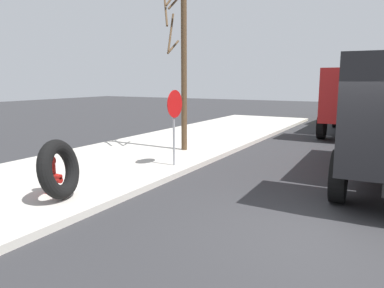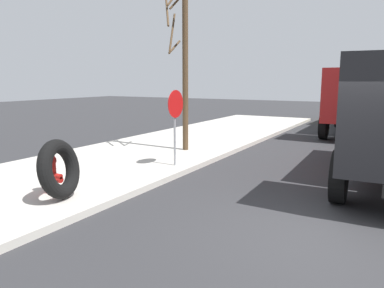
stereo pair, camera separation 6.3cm
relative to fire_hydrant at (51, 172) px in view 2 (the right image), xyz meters
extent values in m
plane|color=#2D2D30|center=(0.74, -5.43, -0.59)|extent=(80.00, 80.00, 0.00)
cube|color=#BCB7AD|center=(0.74, 1.07, -0.52)|extent=(36.00, 5.00, 0.15)
cylinder|color=red|center=(0.00, 0.01, -0.13)|extent=(0.24, 0.24, 0.63)
sphere|color=red|center=(0.00, 0.01, 0.25)|extent=(0.27, 0.27, 0.27)
cylinder|color=red|center=(0.00, -0.20, -0.05)|extent=(0.11, 0.19, 0.11)
cylinder|color=red|center=(0.00, 0.23, -0.05)|extent=(0.11, 0.19, 0.11)
cylinder|color=red|center=(0.00, -0.20, -0.13)|extent=(0.13, 0.19, 0.13)
torus|color=black|center=(-0.20, -0.50, 0.18)|extent=(1.30, 0.81, 1.24)
cylinder|color=gray|center=(3.50, -0.91, 0.61)|extent=(0.06, 0.06, 2.11)
cylinder|color=red|center=(3.50, -0.95, 1.28)|extent=(0.76, 0.02, 0.76)
cylinder|color=black|center=(2.79, -5.37, -0.04)|extent=(1.11, 0.34, 1.10)
cylinder|color=black|center=(7.39, -5.22, -0.04)|extent=(1.11, 0.34, 1.10)
cube|color=slate|center=(14.90, -4.71, 1.01)|extent=(4.83, 2.55, 1.60)
cube|color=maroon|center=(11.30, -4.75, 1.31)|extent=(2.03, 2.52, 2.20)
cube|color=black|center=(13.80, -4.72, 0.08)|extent=(7.01, 0.98, 0.24)
cylinder|color=black|center=(11.49, -3.50, -0.04)|extent=(1.10, 0.31, 1.10)
cylinder|color=black|center=(16.09, -3.45, -0.04)|extent=(1.10, 0.31, 1.10)
cube|color=gold|center=(18.77, -4.49, 1.01)|extent=(4.90, 2.69, 1.60)
cube|color=maroon|center=(22.37, -4.63, 1.31)|extent=(2.10, 2.58, 2.20)
cube|color=black|center=(19.87, -4.53, 0.08)|extent=(7.03, 1.18, 0.24)
cylinder|color=black|center=(22.22, -3.37, -0.04)|extent=(1.11, 0.34, 1.10)
cylinder|color=black|center=(17.62, -3.19, -0.04)|extent=(1.11, 0.34, 1.10)
cylinder|color=#4C3823|center=(5.71, 0.03, 2.29)|extent=(0.19, 0.19, 5.46)
cylinder|color=#4C3823|center=(5.68, 0.43, 3.02)|extent=(0.83, 0.14, 0.51)
cylinder|color=#4C3823|center=(5.37, 0.50, 4.10)|extent=(1.02, 0.76, 1.07)
cylinder|color=#4C3823|center=(5.56, 0.44, 3.48)|extent=(0.89, 0.39, 1.32)
camera|label=1|loc=(-5.29, -6.33, 1.93)|focal=35.05mm
camera|label=2|loc=(-5.26, -6.39, 1.93)|focal=35.05mm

